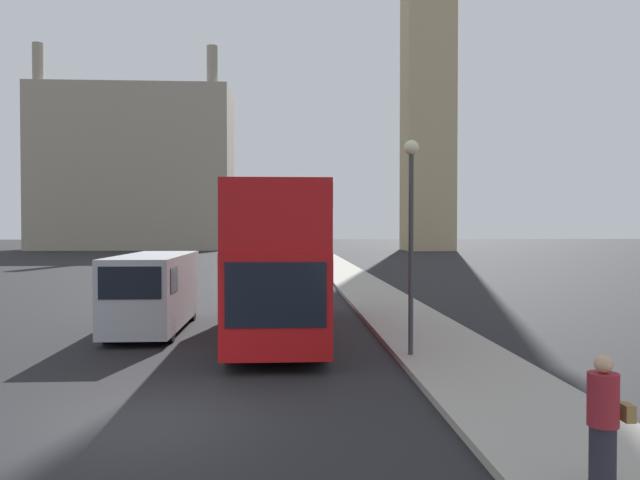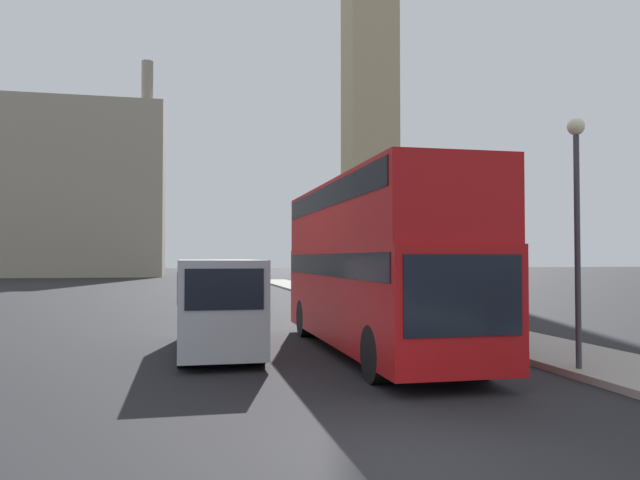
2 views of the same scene
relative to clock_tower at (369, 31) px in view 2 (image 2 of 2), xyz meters
The scene contains 6 objects.
ground_plane 84.24m from the clock_tower, 106.43° to the right, with size 300.00×300.00×0.00m, color black.
clock_tower is the anchor object (origin of this frame).
building_block_distant 47.23m from the clock_tower, behind, with size 27.42×12.42×28.01m.
red_double_decker_bus 75.46m from the clock_tower, 106.71° to the right, with size 2.54×10.65×4.35m.
white_van 76.32m from the clock_tower, 110.02° to the right, with size 1.98×6.12×2.39m.
street_lamp 77.59m from the clock_tower, 103.32° to the right, with size 0.36×0.36×5.22m.
Camera 2 is at (-2.63, -7.09, 2.43)m, focal length 35.00 mm.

